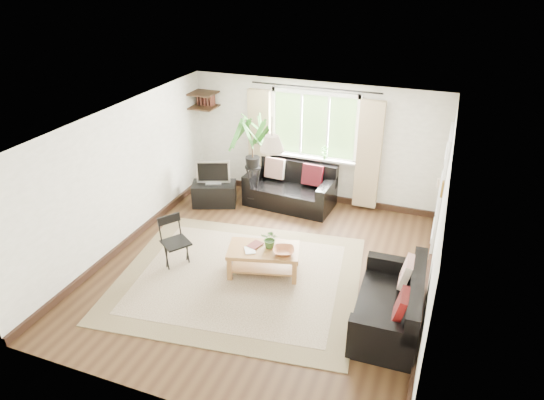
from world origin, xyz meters
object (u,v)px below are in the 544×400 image
at_px(sofa_back, 290,187).
at_px(tv_stand, 214,194).
at_px(coffee_table, 264,261).
at_px(palm_stand, 253,163).
at_px(folding_chair, 176,244).
at_px(sofa_right, 389,301).

distance_m(sofa_back, tv_stand, 1.51).
xyz_separation_m(sofa_back, tv_stand, (-1.42, -0.50, -0.17)).
distance_m(coffee_table, tv_stand, 2.57).
bearing_deg(sofa_back, coffee_table, -77.15).
xyz_separation_m(coffee_table, palm_stand, (-1.04, 2.07, 0.69)).
relative_size(sofa_back, coffee_table, 1.56).
bearing_deg(folding_chair, sofa_back, 14.45).
bearing_deg(palm_stand, coffee_table, -63.43).
bearing_deg(folding_chair, coffee_table, -42.31).
height_order(sofa_back, palm_stand, palm_stand).
bearing_deg(palm_stand, sofa_right, -40.56).
xyz_separation_m(sofa_back, folding_chair, (-1.00, -2.65, 0.02)).
xyz_separation_m(tv_stand, folding_chair, (0.42, -2.15, 0.19)).
height_order(sofa_right, palm_stand, palm_stand).
relative_size(sofa_right, palm_stand, 0.89).
relative_size(sofa_right, coffee_table, 1.49).
xyz_separation_m(tv_stand, palm_stand, (0.75, 0.22, 0.68)).
xyz_separation_m(coffee_table, tv_stand, (-1.79, 1.85, 0.01)).
bearing_deg(sofa_back, folding_chair, -106.74).
height_order(sofa_back, folding_chair, folding_chair).
relative_size(coffee_table, folding_chair, 1.31).
height_order(sofa_right, folding_chair, folding_chair).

